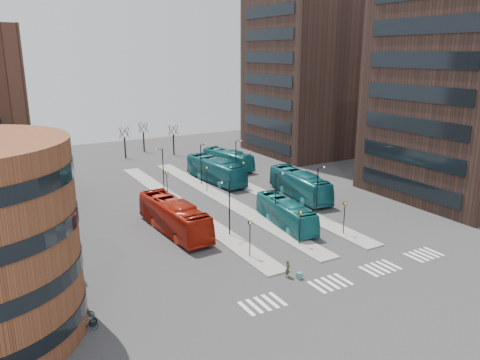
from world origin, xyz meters
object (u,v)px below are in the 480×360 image
commuter_b (290,222)px  bicycle_far (82,315)px  teal_bus_c (300,184)px  bicycle_near (87,325)px  bicycle_mid (86,323)px  teal_bus_b (216,170)px  red_bus (174,216)px  teal_bus_d (228,159)px  commuter_a (197,240)px  commuter_c (288,221)px  suitcase (300,276)px  teal_bus_a (286,213)px  traveller (288,269)px

commuter_b → bicycle_far: commuter_b is taller
teal_bus_c → bicycle_near: size_ratio=8.17×
bicycle_mid → teal_bus_c: bearing=-79.0°
bicycle_mid → teal_bus_b: bearing=-58.4°
red_bus → teal_bus_d: bearing=46.8°
commuter_a → bicycle_mid: (-13.19, -9.56, -0.28)m
teal_bus_b → bicycle_far: (-26.29, -29.88, -1.39)m
commuter_c → commuter_a: bearing=-84.0°
teal_bus_d → commuter_b: teal_bus_d is taller
teal_bus_c → commuter_b: bearing=-124.1°
suitcase → red_bus: size_ratio=0.05×
suitcase → commuter_c: bearing=62.9°
teal_bus_d → commuter_c: size_ratio=7.74×
commuter_c → teal_bus_c: bearing=142.1°
commuter_c → bicycle_mid: 26.53m
commuter_c → bicycle_far: 26.05m
teal_bus_a → teal_bus_d: 28.68m
bicycle_mid → bicycle_far: bearing=-18.3°
teal_bus_b → teal_bus_c: teal_bus_b is taller
bicycle_near → bicycle_mid: bearing=16.3°
teal_bus_d → bicycle_near: bearing=-139.8°
teal_bus_c → commuter_c: (-8.13, -8.71, -1.05)m
traveller → commuter_c: bearing=25.5°
teal_bus_c → commuter_b: teal_bus_c is taller
suitcase → commuter_c: 12.81m
teal_bus_c → teal_bus_d: (-0.74, 19.55, -0.20)m
red_bus → teal_bus_a: (11.97, -4.50, -0.31)m
suitcase → teal_bus_a: (6.57, 11.54, 1.22)m
red_bus → commuter_b: size_ratio=7.34×
teal_bus_d → commuter_c: bearing=-114.4°
teal_bus_d → traveller: teal_bus_d is taller
commuter_a → commuter_b: 11.19m
traveller → bicycle_far: bearing=144.9°
suitcase → teal_bus_c: 24.61m
teal_bus_c → bicycle_far: teal_bus_c is taller
teal_bus_c → commuter_a: teal_bus_c is taller
teal_bus_b → bicycle_mid: 40.87m
suitcase → red_bus: red_bus is taller
red_bus → commuter_c: size_ratio=8.86×
red_bus → teal_bus_a: bearing=-24.1°
teal_bus_c → commuter_c: teal_bus_c is taller
red_bus → commuter_c: (11.91, -5.02, -1.09)m
teal_bus_a → traveller: size_ratio=6.69×
traveller → bicycle_mid: size_ratio=0.94×
commuter_a → commuter_c: (11.49, 0.17, -0.06)m
suitcase → commuter_a: size_ratio=0.37×
traveller → commuter_b: size_ratio=0.91×
commuter_a → bicycle_far: 15.52m
bicycle_far → teal_bus_a: bearing=-72.5°
commuter_a → red_bus: bearing=-68.0°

